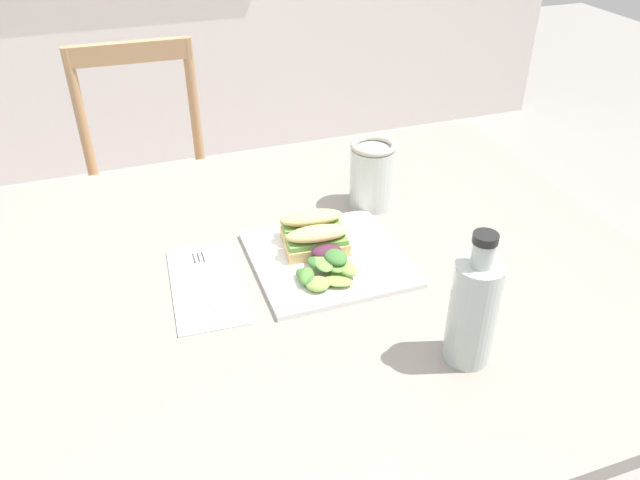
{
  "coord_description": "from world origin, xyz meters",
  "views": [
    {
      "loc": [
        -0.14,
        -0.74,
        1.38
      ],
      "look_at": [
        0.17,
        0.15,
        0.76
      ],
      "focal_mm": 34.99,
      "sensor_mm": 36.0,
      "label": 1
    }
  ],
  "objects_px": {
    "dining_table": "(304,322)",
    "plate_lunch": "(327,259)",
    "fork_on_napkin": "(204,277)",
    "bottle_cold_brew": "(472,315)",
    "sandwich_half_back": "(312,225)",
    "sandwich_half_front": "(317,241)",
    "chair_wooden_far": "(153,191)",
    "mason_jar_iced_tea": "(372,177)"
  },
  "relations": [
    {
      "from": "sandwich_half_back",
      "to": "bottle_cold_brew",
      "type": "relative_size",
      "value": 0.55
    },
    {
      "from": "sandwich_half_front",
      "to": "bottle_cold_brew",
      "type": "distance_m",
      "value": 0.33
    },
    {
      "from": "chair_wooden_far",
      "to": "mason_jar_iced_tea",
      "type": "distance_m",
      "value": 0.92
    },
    {
      "from": "sandwich_half_back",
      "to": "bottle_cold_brew",
      "type": "height_order",
      "value": "bottle_cold_brew"
    },
    {
      "from": "sandwich_half_front",
      "to": "dining_table",
      "type": "bearing_deg",
      "value": -142.92
    },
    {
      "from": "fork_on_napkin",
      "to": "sandwich_half_back",
      "type": "bearing_deg",
      "value": 13.3
    },
    {
      "from": "sandwich_half_back",
      "to": "fork_on_napkin",
      "type": "bearing_deg",
      "value": -166.7
    },
    {
      "from": "dining_table",
      "to": "mason_jar_iced_tea",
      "type": "height_order",
      "value": "mason_jar_iced_tea"
    },
    {
      "from": "sandwich_half_front",
      "to": "sandwich_half_back",
      "type": "relative_size",
      "value": 1.0
    },
    {
      "from": "plate_lunch",
      "to": "bottle_cold_brew",
      "type": "xyz_separation_m",
      "value": [
        0.11,
        -0.29,
        0.07
      ]
    },
    {
      "from": "bottle_cold_brew",
      "to": "plate_lunch",
      "type": "bearing_deg",
      "value": 110.12
    },
    {
      "from": "dining_table",
      "to": "fork_on_napkin",
      "type": "relative_size",
      "value": 6.64
    },
    {
      "from": "chair_wooden_far",
      "to": "plate_lunch",
      "type": "bearing_deg",
      "value": -75.42
    },
    {
      "from": "dining_table",
      "to": "plate_lunch",
      "type": "height_order",
      "value": "plate_lunch"
    },
    {
      "from": "plate_lunch",
      "to": "sandwich_half_front",
      "type": "xyz_separation_m",
      "value": [
        -0.01,
        0.01,
        0.03
      ]
    },
    {
      "from": "chair_wooden_far",
      "to": "plate_lunch",
      "type": "xyz_separation_m",
      "value": [
        0.24,
        -0.92,
        0.3
      ]
    },
    {
      "from": "chair_wooden_far",
      "to": "fork_on_napkin",
      "type": "distance_m",
      "value": 0.95
    },
    {
      "from": "plate_lunch",
      "to": "fork_on_napkin",
      "type": "height_order",
      "value": "plate_lunch"
    },
    {
      "from": "bottle_cold_brew",
      "to": "mason_jar_iced_tea",
      "type": "bearing_deg",
      "value": 84.22
    },
    {
      "from": "dining_table",
      "to": "bottle_cold_brew",
      "type": "distance_m",
      "value": 0.37
    },
    {
      "from": "chair_wooden_far",
      "to": "sandwich_half_front",
      "type": "bearing_deg",
      "value": -76.07
    },
    {
      "from": "chair_wooden_far",
      "to": "bottle_cold_brew",
      "type": "bearing_deg",
      "value": -74.05
    },
    {
      "from": "dining_table",
      "to": "bottle_cold_brew",
      "type": "relative_size",
      "value": 5.82
    },
    {
      "from": "sandwich_half_front",
      "to": "sandwich_half_back",
      "type": "bearing_deg",
      "value": 81.8
    },
    {
      "from": "dining_table",
      "to": "sandwich_half_front",
      "type": "relative_size",
      "value": 10.55
    },
    {
      "from": "fork_on_napkin",
      "to": "bottle_cold_brew",
      "type": "xyz_separation_m",
      "value": [
        0.32,
        -0.31,
        0.07
      ]
    },
    {
      "from": "plate_lunch",
      "to": "fork_on_napkin",
      "type": "bearing_deg",
      "value": 175.46
    },
    {
      "from": "dining_table",
      "to": "fork_on_napkin",
      "type": "bearing_deg",
      "value": 168.98
    },
    {
      "from": "sandwich_half_back",
      "to": "mason_jar_iced_tea",
      "type": "distance_m",
      "value": 0.19
    },
    {
      "from": "dining_table",
      "to": "sandwich_half_back",
      "type": "relative_size",
      "value": 10.55
    },
    {
      "from": "bottle_cold_brew",
      "to": "mason_jar_iced_tea",
      "type": "height_order",
      "value": "bottle_cold_brew"
    },
    {
      "from": "plate_lunch",
      "to": "sandwich_half_back",
      "type": "relative_size",
      "value": 2.23
    },
    {
      "from": "dining_table",
      "to": "sandwich_half_back",
      "type": "distance_m",
      "value": 0.18
    },
    {
      "from": "dining_table",
      "to": "mason_jar_iced_tea",
      "type": "xyz_separation_m",
      "value": [
        0.2,
        0.18,
        0.18
      ]
    },
    {
      "from": "dining_table",
      "to": "chair_wooden_far",
      "type": "xyz_separation_m",
      "value": [
        -0.19,
        0.93,
        -0.18
      ]
    },
    {
      "from": "plate_lunch",
      "to": "sandwich_half_front",
      "type": "height_order",
      "value": "sandwich_half_front"
    },
    {
      "from": "sandwich_half_back",
      "to": "dining_table",
      "type": "bearing_deg",
      "value": -118.78
    },
    {
      "from": "sandwich_half_front",
      "to": "fork_on_napkin",
      "type": "xyz_separation_m",
      "value": [
        -0.2,
        0.0,
        -0.03
      ]
    },
    {
      "from": "mason_jar_iced_tea",
      "to": "chair_wooden_far",
      "type": "bearing_deg",
      "value": 117.32
    },
    {
      "from": "dining_table",
      "to": "fork_on_napkin",
      "type": "xyz_separation_m",
      "value": [
        -0.17,
        0.03,
        0.12
      ]
    },
    {
      "from": "dining_table",
      "to": "plate_lunch",
      "type": "relative_size",
      "value": 4.73
    },
    {
      "from": "sandwich_half_front",
      "to": "fork_on_napkin",
      "type": "distance_m",
      "value": 0.21
    }
  ]
}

